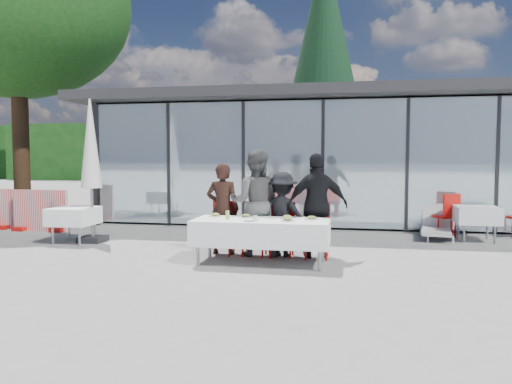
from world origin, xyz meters
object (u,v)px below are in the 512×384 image
at_px(spare_table_right, 476,215).
at_px(deciduous_tree, 16,4).
at_px(dining_table, 261,232).
at_px(spare_table_left, 74,216).
at_px(plate_extra, 288,220).
at_px(conifer_tree, 324,55).
at_px(plate_b, 246,216).
at_px(spare_chair_b, 448,213).
at_px(market_umbrella, 91,152).
at_px(diner_b, 255,203).
at_px(lounger, 436,226).
at_px(plate_c, 287,217).
at_px(plate_d, 312,218).
at_px(diner_chair_b, 255,226).
at_px(diner_d, 317,206).
at_px(juice_bottle, 227,215).
at_px(folded_eyeglasses, 249,221).
at_px(diner_a, 223,209).
at_px(diner_chair_a, 223,225).
at_px(diner_chair_d, 317,227).
at_px(plate_a, 215,215).
at_px(diner_chair_c, 282,226).
at_px(diner_c, 282,214).

bearing_deg(spare_table_right, deciduous_tree, 167.99).
bearing_deg(dining_table, spare_table_left, 162.80).
bearing_deg(plate_extra, conifer_tree, 90.95).
bearing_deg(plate_b, spare_chair_b, 41.08).
relative_size(spare_chair_b, market_umbrella, 0.33).
distance_m(spare_table_right, market_umbrella, 8.27).
xyz_separation_m(diner_b, spare_chair_b, (3.85, 2.88, -0.43)).
height_order(spare_chair_b, lounger, spare_chair_b).
height_order(plate_c, lounger, plate_c).
bearing_deg(plate_d, plate_c, 176.18).
height_order(plate_extra, deciduous_tree, deciduous_tree).
xyz_separation_m(diner_chair_b, deciduous_tree, (-8.50, 5.12, 5.94)).
bearing_deg(diner_b, spare_chair_b, -147.22).
bearing_deg(spare_chair_b, spare_table_left, -163.67).
height_order(diner_d, juice_bottle, diner_d).
bearing_deg(folded_eyeglasses, conifer_tree, 88.23).
distance_m(diner_a, diner_chair_a, 0.30).
xyz_separation_m(diner_b, plate_b, (-0.06, -0.53, -0.19)).
bearing_deg(plate_b, diner_chair_d, 25.10).
xyz_separation_m(market_umbrella, lounger, (7.22, 1.97, -1.65)).
relative_size(diner_chair_a, folded_eyeglasses, 6.96).
xyz_separation_m(plate_a, folded_eyeglasses, (0.70, -0.51, -0.02)).
bearing_deg(deciduous_tree, conifer_tree, 37.87).
bearing_deg(plate_extra, diner_chair_b, 128.64).
bearing_deg(plate_a, folded_eyeglasses, -36.24).
bearing_deg(lounger, diner_chair_d, -132.35).
xyz_separation_m(diner_chair_c, market_umbrella, (-4.15, 0.72, 1.37)).
bearing_deg(plate_c, spare_table_right, 39.15).
height_order(diner_c, plate_c, diner_c).
distance_m(plate_b, deciduous_tree, 11.66).
distance_m(diner_d, deciduous_tree, 12.25).
xyz_separation_m(plate_extra, market_umbrella, (-4.37, 1.61, 1.13)).
distance_m(diner_a, lounger, 5.02).
bearing_deg(spare_table_right, spare_table_left, -167.58).
relative_size(diner_c, conifer_tree, 0.15).
bearing_deg(juice_bottle, diner_c, 43.14).
height_order(spare_table_left, spare_chair_b, spare_chair_b).
xyz_separation_m(diner_a, plate_d, (1.68, -0.60, -0.06)).
bearing_deg(plate_extra, diner_a, 146.71).
bearing_deg(diner_d, market_umbrella, -23.41).
relative_size(diner_a, plate_d, 6.87).
height_order(diner_chair_b, market_umbrella, market_umbrella).
bearing_deg(diner_d, plate_d, 70.41).
height_order(diner_chair_d, plate_c, diner_chair_d).
xyz_separation_m(plate_a, spare_table_right, (4.95, 2.91, -0.22)).
bearing_deg(plate_a, diner_d, 16.01).
xyz_separation_m(plate_a, deciduous_tree, (-7.89, 5.65, 5.71)).
distance_m(dining_table, spare_table_left, 4.43).
height_order(plate_extra, folded_eyeglasses, plate_extra).
relative_size(plate_d, folded_eyeglasses, 1.75).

